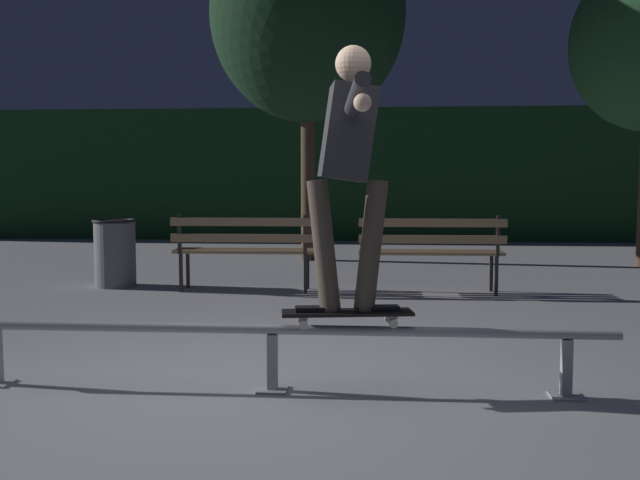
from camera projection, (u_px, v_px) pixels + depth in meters
ground_plane at (274, 387)px, 4.44m from camera, size 90.00×90.00×0.00m
hedge_backdrop at (347, 175)px, 15.24m from camera, size 24.00×1.20×2.71m
grind_rail at (272, 339)px, 4.34m from camera, size 4.09×0.18×0.41m
skateboard at (347, 313)px, 4.29m from camera, size 0.80×0.31×0.09m
skateboarder at (348, 156)px, 4.21m from camera, size 0.63×1.40×1.56m
park_bench_leftmost at (244, 245)px, 8.12m from camera, size 1.61×0.44×0.88m
park_bench_left_center at (431, 246)px, 7.96m from camera, size 1.61×0.44×0.88m
tree_behind_benches at (308, 15)px, 10.99m from camera, size 2.98×2.98×5.42m
trash_can at (115, 252)px, 8.54m from camera, size 0.52×0.52×0.80m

